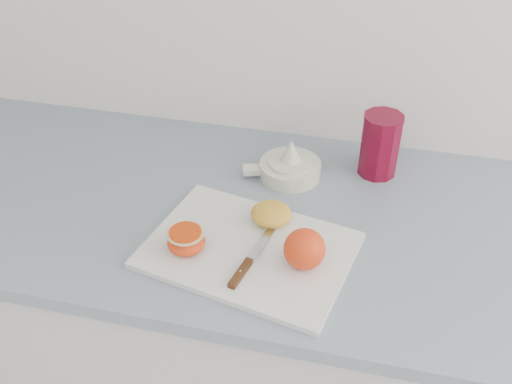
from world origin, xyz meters
The scene contains 8 objects.
counter centered at (0.11, 1.70, 0.45)m, with size 2.54×0.64×0.89m.
cutting_board centered at (-0.03, 1.57, 0.90)m, with size 0.36×0.26×0.01m, color silver.
whole_orange centered at (0.08, 1.55, 0.94)m, with size 0.07×0.07×0.07m.
half_orange centered at (-0.13, 1.54, 0.92)m, with size 0.07×0.07×0.04m.
squeezed_shell centered at (0.00, 1.65, 0.92)m, with size 0.08×0.08×0.03m.
paring_knife centered at (-0.02, 1.51, 0.91)m, with size 0.05×0.17×0.01m.
citrus_juicer centered at (0.00, 1.83, 0.91)m, with size 0.17×0.13×0.09m.
red_tumbler centered at (0.18, 1.88, 0.95)m, with size 0.09×0.09×0.14m.
Camera 1 is at (0.16, 0.82, 1.61)m, focal length 40.00 mm.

